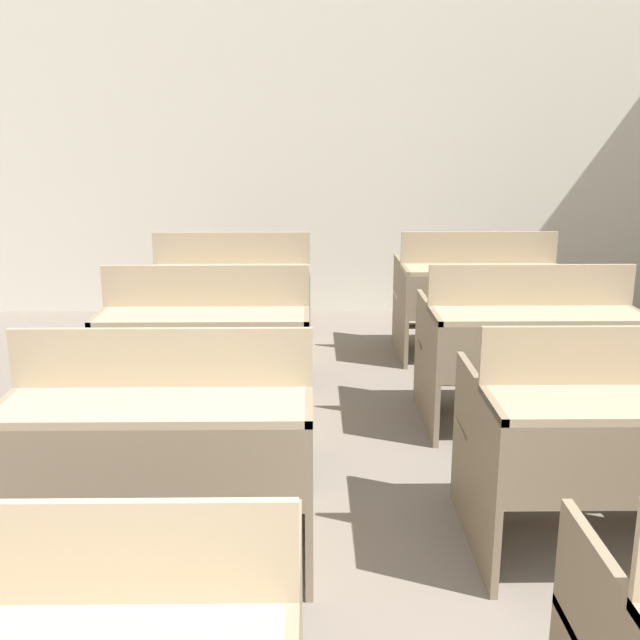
{
  "coord_description": "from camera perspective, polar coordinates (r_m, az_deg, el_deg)",
  "views": [
    {
      "loc": [
        -0.22,
        -0.18,
        1.62
      ],
      "look_at": [
        -0.18,
        3.2,
        0.75
      ],
      "focal_mm": 42.0,
      "sensor_mm": 36.0,
      "label": 1
    }
  ],
  "objects": [
    {
      "name": "bench_back_left",
      "position": [
        5.43,
        -6.66,
        1.96
      ],
      "size": [
        1.12,
        0.78,
        0.91
      ],
      "color": "#81715A",
      "rests_on": "ground_plane"
    },
    {
      "name": "bench_second_right",
      "position": [
        3.13,
        21.91,
        -8.41
      ],
      "size": [
        1.12,
        0.78,
        0.91
      ],
      "color": "#7A6B54",
      "rests_on": "ground_plane"
    },
    {
      "name": "wall_back",
      "position": [
        6.69,
        1.22,
        13.2
      ],
      "size": [
        6.8,
        0.06,
        2.96
      ],
      "color": "beige",
      "rests_on": "ground_plane"
    },
    {
      "name": "bench_second_left",
      "position": [
        2.94,
        -11.63,
        -9.1
      ],
      "size": [
        1.12,
        0.78,
        0.91
      ],
      "color": "#81725B",
      "rests_on": "ground_plane"
    },
    {
      "name": "bench_third_right",
      "position": [
        4.29,
        15.49,
        -1.82
      ],
      "size": [
        1.12,
        0.78,
        0.91
      ],
      "color": "#7F6F58",
      "rests_on": "ground_plane"
    },
    {
      "name": "bench_back_right",
      "position": [
        5.53,
        11.84,
        1.98
      ],
      "size": [
        1.12,
        0.78,
        0.91
      ],
      "color": "#7C6D56",
      "rests_on": "ground_plane"
    },
    {
      "name": "bench_third_left",
      "position": [
        4.16,
        -8.52,
        -1.95
      ],
      "size": [
        1.12,
        0.78,
        0.91
      ],
      "color": "#80715A",
      "rests_on": "ground_plane"
    }
  ]
}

